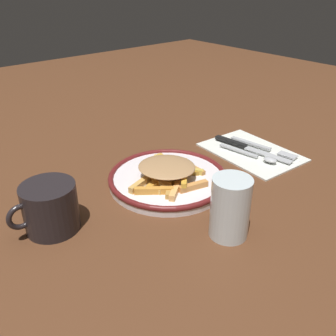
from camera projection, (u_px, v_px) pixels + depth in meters
ground_plane at (168, 183)px, 0.78m from camera, size 2.60×2.60×0.00m
plate at (168, 178)px, 0.77m from camera, size 0.25×0.25×0.02m
fries_heap at (168, 172)px, 0.75m from camera, size 0.17×0.16×0.03m
napkin at (251, 151)px, 0.90m from camera, size 0.18×0.24×0.01m
fork at (263, 147)px, 0.91m from camera, size 0.04×0.18×0.01m
knife at (245, 147)px, 0.91m from camera, size 0.04×0.21×0.01m
spoon at (257, 156)px, 0.86m from camera, size 0.04×0.15×0.01m
water_glass at (230, 208)px, 0.60m from camera, size 0.07×0.07×0.11m
coffee_mug at (50, 208)px, 0.62m from camera, size 0.12×0.09×0.09m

